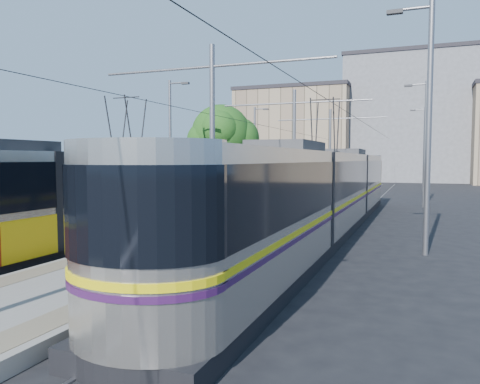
% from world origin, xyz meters
% --- Properties ---
extents(ground, '(160.00, 160.00, 0.00)m').
position_xyz_m(ground, '(0.00, 0.00, 0.00)').
color(ground, black).
rests_on(ground, ground).
extents(platform, '(4.00, 50.00, 0.30)m').
position_xyz_m(platform, '(0.00, 17.00, 0.15)').
color(platform, gray).
rests_on(platform, ground).
extents(tactile_strip_left, '(0.70, 50.00, 0.01)m').
position_xyz_m(tactile_strip_left, '(-1.45, 17.00, 0.30)').
color(tactile_strip_left, gray).
rests_on(tactile_strip_left, platform).
extents(tactile_strip_right, '(0.70, 50.00, 0.01)m').
position_xyz_m(tactile_strip_right, '(1.45, 17.00, 0.30)').
color(tactile_strip_right, gray).
rests_on(tactile_strip_right, platform).
extents(rails, '(8.71, 70.00, 0.03)m').
position_xyz_m(rails, '(0.00, 17.00, 0.02)').
color(rails, gray).
rests_on(rails, ground).
extents(tram_left, '(2.43, 30.23, 5.50)m').
position_xyz_m(tram_left, '(-3.60, 7.72, 1.71)').
color(tram_left, black).
rests_on(tram_left, ground).
extents(tram_right, '(2.43, 28.70, 5.50)m').
position_xyz_m(tram_right, '(3.60, 11.19, 1.86)').
color(tram_right, black).
rests_on(tram_right, ground).
extents(catenary, '(9.20, 70.00, 7.00)m').
position_xyz_m(catenary, '(0.00, 14.15, 4.52)').
color(catenary, slate).
rests_on(catenary, platform).
extents(street_lamps, '(15.18, 38.22, 8.00)m').
position_xyz_m(street_lamps, '(-0.00, 21.00, 4.18)').
color(street_lamps, slate).
rests_on(street_lamps, ground).
extents(shelter, '(0.89, 1.18, 2.33)m').
position_xyz_m(shelter, '(0.45, 13.34, 1.52)').
color(shelter, black).
rests_on(shelter, platform).
extents(tree, '(4.96, 4.58, 7.20)m').
position_xyz_m(tree, '(-6.60, 24.81, 4.87)').
color(tree, '#382314').
rests_on(tree, ground).
extents(building_left, '(16.32, 12.24, 13.34)m').
position_xyz_m(building_left, '(-10.00, 60.00, 6.68)').
color(building_left, tan).
rests_on(building_left, ground).
extents(building_centre, '(18.36, 14.28, 17.63)m').
position_xyz_m(building_centre, '(6.00, 64.00, 8.82)').
color(building_centre, gray).
rests_on(building_centre, ground).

